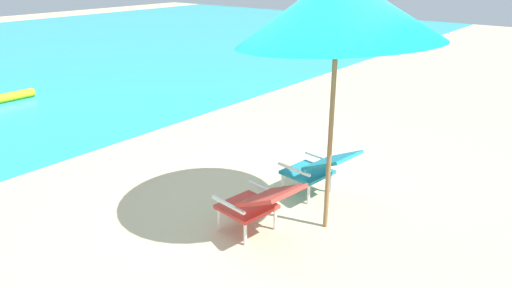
# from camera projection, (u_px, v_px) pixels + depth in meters

# --- Properties ---
(ground_plane) EXTENTS (40.00, 40.00, 0.00)m
(ground_plane) POSITION_uv_depth(u_px,v_px,m) (86.00, 137.00, 7.88)
(ground_plane) COLOR #CCB78E
(lounge_chair_left) EXTENTS (0.64, 0.94, 0.68)m
(lounge_chair_left) POSITION_uv_depth(u_px,v_px,m) (258.00, 202.00, 4.89)
(lounge_chair_left) COLOR red
(lounge_chair_left) RESTS_ON ground_plane
(lounge_chair_right) EXTENTS (0.64, 0.93, 0.68)m
(lounge_chair_right) POSITION_uv_depth(u_px,v_px,m) (319.00, 167.00, 5.72)
(lounge_chair_right) COLOR teal
(lounge_chair_right) RESTS_ON ground_plane
(beach_umbrella_center) EXTENTS (2.08, 2.11, 2.72)m
(beach_umbrella_center) POSITION_uv_depth(u_px,v_px,m) (338.00, 8.00, 4.38)
(beach_umbrella_center) COLOR olive
(beach_umbrella_center) RESTS_ON ground_plane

